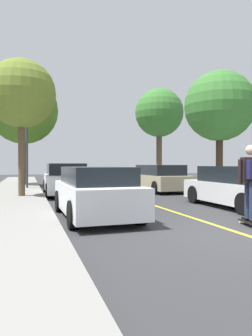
{
  "coord_description": "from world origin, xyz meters",
  "views": [
    {
      "loc": [
        -4.2,
        -5.54,
        1.43
      ],
      "look_at": [
        0.21,
        8.37,
        1.26
      ],
      "focal_mm": 33.34,
      "sensor_mm": 36.0,
      "label": 1
    }
  ],
  "objects": [
    {
      "name": "parked_car_left_nearest",
      "position": [
        -2.47,
        2.65,
        0.68
      ],
      "size": [
        1.85,
        4.08,
        1.36
      ],
      "color": "white",
      "rests_on": "ground"
    },
    {
      "name": "street_tree_left_nearest",
      "position": [
        -4.42,
        7.94,
        4.31
      ],
      "size": [
        2.8,
        2.8,
        5.6
      ],
      "color": "brown",
      "rests_on": "sidewalk_left"
    },
    {
      "name": "center_line",
      "position": [
        0.0,
        4.0,
        0.0
      ],
      "size": [
        0.12,
        39.2,
        0.01
      ],
      "primitive_type": "cube",
      "color": "gold",
      "rests_on": "ground"
    },
    {
      "name": "parked_car_right_near",
      "position": [
        2.47,
        9.69,
        0.7
      ],
      "size": [
        1.93,
        4.64,
        1.4
      ],
      "color": "#BCAD89",
      "rests_on": "ground"
    },
    {
      "name": "ground",
      "position": [
        0.0,
        0.0,
        0.0
      ],
      "size": [
        80.0,
        80.0,
        0.0
      ],
      "primitive_type": "plane",
      "color": "#353538"
    },
    {
      "name": "streetlamp",
      "position": [
        -4.22,
        12.45,
        2.96
      ],
      "size": [
        0.36,
        0.24,
        4.87
      ],
      "color": "#38383D",
      "rests_on": "sidewalk_left"
    },
    {
      "name": "skateboard",
      "position": [
        0.7,
        0.43,
        0.09
      ],
      "size": [
        0.42,
        0.87,
        0.1
      ],
      "color": "black",
      "rests_on": "ground"
    },
    {
      "name": "skateboarder",
      "position": [
        0.69,
        0.39,
        1.11
      ],
      "size": [
        0.58,
        0.7,
        1.77
      ],
      "color": "black",
      "rests_on": "skateboard"
    },
    {
      "name": "street_tree_right_nearest",
      "position": [
        4.42,
        7.11,
        4.15
      ],
      "size": [
        3.29,
        3.29,
        5.67
      ],
      "color": "#3D2D1E",
      "rests_on": "sidewalk_right"
    },
    {
      "name": "parked_car_right_nearest",
      "position": [
        2.47,
        3.17,
        0.67
      ],
      "size": [
        1.96,
        4.28,
        1.37
      ],
      "color": "white",
      "rests_on": "ground"
    },
    {
      "name": "street_tree_right_near",
      "position": [
        4.42,
        14.14,
        4.92
      ],
      "size": [
        3.3,
        3.3,
        6.48
      ],
      "color": "brown",
      "rests_on": "sidewalk_right"
    },
    {
      "name": "fire_hydrant",
      "position": [
        3.97,
        7.38,
        0.49
      ],
      "size": [
        0.2,
        0.2,
        0.7
      ],
      "color": "#B2140F",
      "rests_on": "sidewalk_right"
    },
    {
      "name": "parked_car_left_near",
      "position": [
        -2.46,
        9.38,
        0.72
      ],
      "size": [
        2.05,
        4.54,
        1.47
      ],
      "color": "white",
      "rests_on": "ground"
    },
    {
      "name": "street_tree_left_near",
      "position": [
        -4.42,
        15.73,
        4.96
      ],
      "size": [
        4.42,
        4.42,
        7.04
      ],
      "color": "brown",
      "rests_on": "sidewalk_left"
    }
  ]
}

